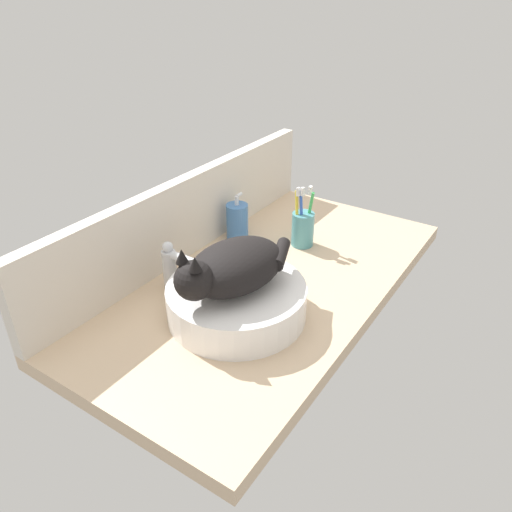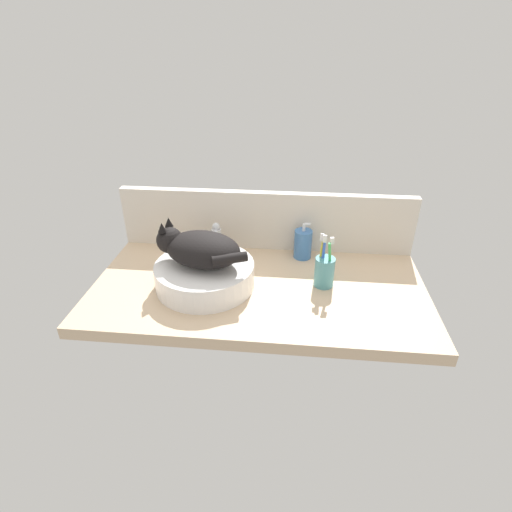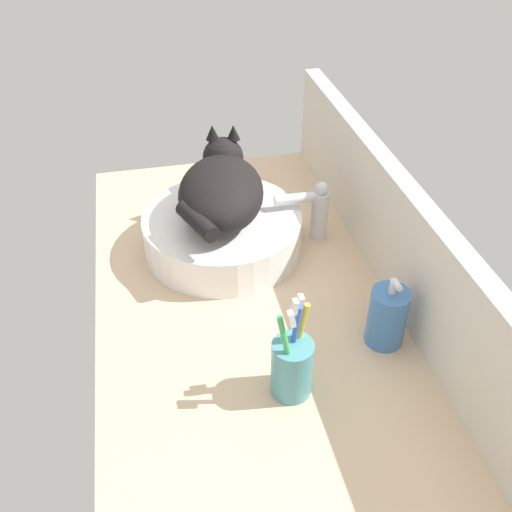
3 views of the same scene
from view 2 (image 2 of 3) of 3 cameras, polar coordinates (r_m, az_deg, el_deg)
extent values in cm
cube|color=#D1B28E|center=(137.35, 0.40, -4.73)|extent=(112.26, 58.41, 4.00)
cube|color=silver|center=(154.76, 1.37, 5.10)|extent=(112.26, 3.60, 22.97)
cylinder|color=white|center=(134.55, -7.30, -2.68)|extent=(32.99, 32.99, 8.27)
ellipsoid|color=black|center=(129.76, -7.56, 0.94)|extent=(28.06, 21.96, 11.00)
sphere|color=black|center=(134.24, -12.21, 2.24)|extent=(8.80, 8.80, 8.80)
cone|color=black|center=(130.73, -13.30, 3.98)|extent=(2.80, 2.80, 3.20)
cone|color=black|center=(134.13, -12.37, 4.76)|extent=(2.80, 2.80, 3.20)
cylinder|color=black|center=(122.59, -3.82, -0.38)|extent=(11.40, 7.09, 3.20)
cylinder|color=silver|center=(151.68, -5.61, 1.92)|extent=(3.60, 3.60, 11.00)
cylinder|color=silver|center=(145.12, -6.08, 2.74)|extent=(2.27, 10.02, 2.20)
sphere|color=silver|center=(148.75, -5.74, 4.22)|extent=(2.80, 2.80, 2.80)
cylinder|color=#3F72B2|center=(150.84, 6.71, 1.70)|extent=(6.68, 6.68, 11.04)
cylinder|color=silver|center=(147.80, 6.86, 4.08)|extent=(1.20, 1.20, 2.80)
cylinder|color=silver|center=(147.25, 7.36, 4.55)|extent=(2.20, 1.00, 1.00)
cylinder|color=teal|center=(135.01, 9.74, -2.26)|extent=(6.61, 6.61, 10.31)
cylinder|color=yellow|center=(134.02, 9.14, -0.59)|extent=(2.28, 2.81, 17.01)
cube|color=white|center=(130.07, 9.43, 2.66)|extent=(1.40, 1.07, 2.56)
cylinder|color=green|center=(132.47, 10.51, -1.10)|extent=(2.82, 3.98, 16.87)
cube|color=white|center=(128.47, 10.85, 2.17)|extent=(1.48, 1.22, 2.63)
cylinder|color=blue|center=(133.20, 9.50, -0.82)|extent=(1.21, 2.43, 17.03)
cube|color=white|center=(129.22, 9.81, 2.44)|extent=(1.24, 1.01, 2.48)
camera|label=1|loc=(1.19, -60.32, 14.21)|focal=35.00mm
camera|label=3|loc=(1.19, 44.51, 21.26)|focal=40.00mm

